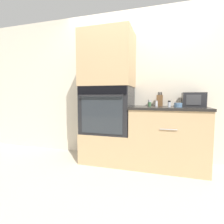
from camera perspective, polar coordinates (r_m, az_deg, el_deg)
name	(u,v)px	position (r m, az deg, el deg)	size (l,w,h in m)	color
ground_plane	(128,171)	(2.65, 5.20, -18.49)	(12.00, 12.00, 0.00)	beige
wall_back	(136,85)	(3.05, 7.79, 8.63)	(8.00, 0.05, 2.50)	beige
oven_cabinet_base	(108,146)	(2.94, -1.35, -11.15)	(0.80, 0.60, 0.47)	tan
wall_oven	(108,110)	(2.83, -1.40, 0.74)	(0.77, 0.64, 0.74)	black
oven_cabinet_upper	(108,60)	(2.88, -1.41, 16.70)	(0.80, 0.60, 0.85)	tan
counter_unit	(168,137)	(2.75, 17.71, -7.84)	(1.09, 0.63, 0.91)	tan
microwave	(193,100)	(2.83, 25.02, 3.68)	(0.31, 0.29, 0.21)	#232326
knife_block	(160,100)	(2.87, 15.30, 3.67)	(0.09, 0.14, 0.22)	brown
bowl	(178,105)	(2.66, 20.80, 2.15)	(0.11, 0.11, 0.06)	#517599
condiment_jar_near	(150,104)	(2.83, 12.18, 2.73)	(0.05, 0.05, 0.08)	#427047
condiment_jar_mid	(169,104)	(2.62, 18.16, 2.52)	(0.04, 0.04, 0.09)	silver
condiment_jar_far	(156,104)	(2.75, 14.28, 2.69)	(0.04, 0.04, 0.09)	silver
condiment_jar_back	(149,103)	(2.93, 12.12, 2.94)	(0.06, 0.06, 0.10)	silver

